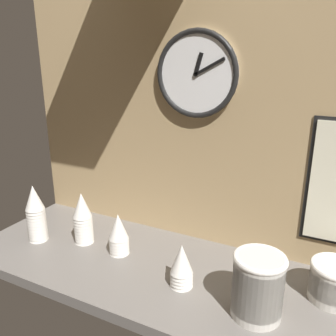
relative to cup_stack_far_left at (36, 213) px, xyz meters
The scene contains 9 objects.
ground_plane 0.62m from the cup_stack_far_left, ahead, with size 1.60×0.56×0.04m, color slate.
wall_tiled_back 0.79m from the cup_stack_far_left, 28.41° to the left, with size 1.60×0.03×1.05m.
cup_stack_far_left is the anchor object (origin of this frame).
cup_stack_center_left 0.36m from the cup_stack_far_left, 10.25° to the left, with size 0.08×0.08×0.16m.
cup_stack_center_right 0.66m from the cup_stack_far_left, ahead, with size 0.08×0.08×0.15m.
cup_stack_left 0.19m from the cup_stack_far_left, 21.52° to the left, with size 0.08×0.08×0.21m.
bowl_stack_far_right 1.12m from the cup_stack_far_left, ahead, with size 0.15×0.15×0.12m.
bowl_stack_right 0.91m from the cup_stack_far_left, ahead, with size 0.15×0.15×0.20m.
wall_clock 0.84m from the cup_stack_far_left, 27.34° to the left, with size 0.31×0.03×0.31m.
Camera 1 is at (0.47, -0.98, 0.74)m, focal length 38.00 mm.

